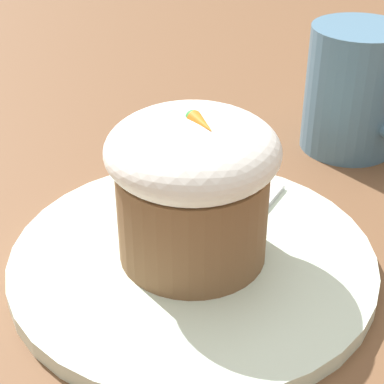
# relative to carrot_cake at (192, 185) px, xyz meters

# --- Properties ---
(ground_plane) EXTENTS (4.00, 4.00, 0.00)m
(ground_plane) POSITION_rel_carrot_cake_xyz_m (-0.00, 0.00, -0.06)
(ground_plane) COLOR brown
(dessert_plate) EXTENTS (0.24, 0.24, 0.01)m
(dessert_plate) POSITION_rel_carrot_cake_xyz_m (-0.00, 0.00, -0.06)
(dessert_plate) COLOR silver
(dessert_plate) RESTS_ON ground_plane
(carrot_cake) EXTENTS (0.11, 0.11, 0.10)m
(carrot_cake) POSITION_rel_carrot_cake_xyz_m (0.00, 0.00, 0.00)
(carrot_cake) COLOR brown
(carrot_cake) RESTS_ON dessert_plate
(spoon) EXTENTS (0.08, 0.12, 0.01)m
(spoon) POSITION_rel_carrot_cake_xyz_m (0.01, 0.02, -0.05)
(spoon) COLOR silver
(spoon) RESTS_ON dessert_plate
(coffee_cup) EXTENTS (0.11, 0.08, 0.11)m
(coffee_cup) POSITION_rel_carrot_cake_xyz_m (-0.08, 0.21, -0.01)
(coffee_cup) COLOR teal
(coffee_cup) RESTS_ON ground_plane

